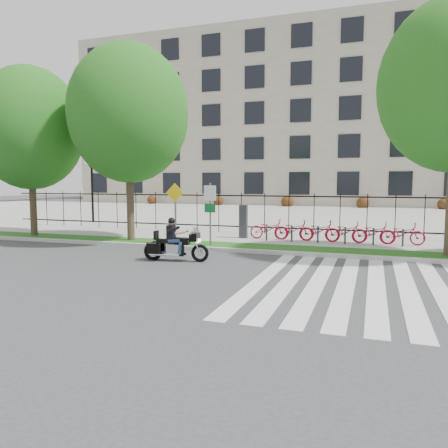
% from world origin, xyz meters
% --- Properties ---
extents(ground, '(120.00, 120.00, 0.00)m').
position_xyz_m(ground, '(0.00, 0.00, 0.00)').
color(ground, '#37373A').
rests_on(ground, ground).
extents(curb, '(60.00, 0.20, 0.15)m').
position_xyz_m(curb, '(0.00, 4.10, 0.07)').
color(curb, '#B5B2AA').
rests_on(curb, ground).
extents(grass_verge, '(60.00, 1.50, 0.15)m').
position_xyz_m(grass_verge, '(0.00, 4.95, 0.07)').
color(grass_verge, '#1D5916').
rests_on(grass_verge, ground).
extents(sidewalk, '(60.00, 3.50, 0.15)m').
position_xyz_m(sidewalk, '(0.00, 7.45, 0.07)').
color(sidewalk, '#AAA69F').
rests_on(sidewalk, ground).
extents(plaza, '(80.00, 34.00, 0.10)m').
position_xyz_m(plaza, '(0.00, 25.00, 0.05)').
color(plaza, '#AAA69F').
rests_on(plaza, ground).
extents(crosswalk_stripes, '(5.70, 8.00, 0.01)m').
position_xyz_m(crosswalk_stripes, '(4.83, 0.00, 0.01)').
color(crosswalk_stripes, silver).
rests_on(crosswalk_stripes, ground).
extents(iron_fence, '(30.00, 0.06, 2.00)m').
position_xyz_m(iron_fence, '(0.00, 9.20, 1.15)').
color(iron_fence, black).
rests_on(iron_fence, sidewalk).
extents(office_building, '(60.00, 21.90, 20.15)m').
position_xyz_m(office_building, '(0.00, 44.92, 9.97)').
color(office_building, '#A39783').
rests_on(office_building, ground).
extents(lamp_post_left, '(1.06, 0.70, 4.25)m').
position_xyz_m(lamp_post_left, '(-12.00, 12.00, 3.21)').
color(lamp_post_left, black).
rests_on(lamp_post_left, ground).
extents(street_tree_0, '(4.98, 4.98, 7.90)m').
position_xyz_m(street_tree_0, '(-10.27, 4.95, 5.18)').
color(street_tree_0, '#34271C').
rests_on(street_tree_0, grass_verge).
extents(street_tree_1, '(5.14, 5.14, 8.41)m').
position_xyz_m(street_tree_1, '(-4.98, 4.95, 5.59)').
color(street_tree_1, '#34271C').
rests_on(street_tree_1, grass_verge).
extents(bike_share_station, '(7.75, 0.84, 1.50)m').
position_xyz_m(bike_share_station, '(3.36, 7.20, 0.61)').
color(bike_share_station, '#2D2D33').
rests_on(bike_share_station, sidewalk).
extents(sign_pole_regulatory, '(0.50, 0.09, 2.50)m').
position_xyz_m(sign_pole_regulatory, '(-1.12, 4.58, 1.74)').
color(sign_pole_regulatory, '#59595B').
rests_on(sign_pole_regulatory, grass_verge).
extents(sign_pole_warning, '(0.78, 0.09, 2.49)m').
position_xyz_m(sign_pole_warning, '(-2.66, 4.58, 1.74)').
color(sign_pole_warning, '#59595B').
rests_on(sign_pole_warning, grass_verge).
extents(motorcycle_rider, '(2.33, 0.77, 1.80)m').
position_xyz_m(motorcycle_rider, '(-1.29, 1.69, 0.60)').
color(motorcycle_rider, black).
rests_on(motorcycle_rider, ground).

